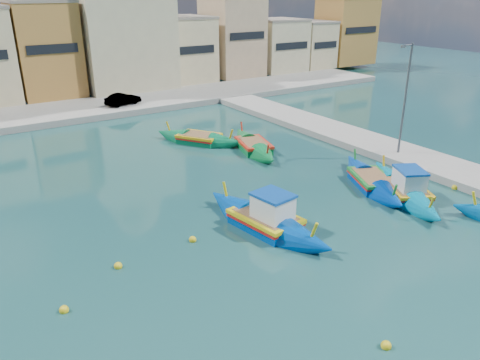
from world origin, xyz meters
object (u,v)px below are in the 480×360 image
object	(u,v)px
luzzu_turquoise_cabin	(404,190)
luzzu_blue_south	(372,182)
church_block	(118,17)
luzzu_blue_cabin	(266,221)
luzzu_cyan_mid	(254,147)
quay_street_lamp	(405,99)
luzzu_green	(199,140)

from	to	relation	value
luzzu_turquoise_cabin	luzzu_blue_south	bearing A→B (deg)	101.57
church_block	luzzu_blue_south	bearing A→B (deg)	-86.65
luzzu_turquoise_cabin	luzzu_blue_cabin	bearing A→B (deg)	172.32
luzzu_cyan_mid	luzzu_blue_south	world-z (taller)	luzzu_cyan_mid
quay_street_lamp	luzzu_blue_south	size ratio (longest dim) A/B	0.94
luzzu_blue_cabin	luzzu_green	size ratio (longest dim) A/B	1.18
luzzu_green	luzzu_blue_south	bearing A→B (deg)	-71.11
luzzu_turquoise_cabin	luzzu_cyan_mid	bearing A→B (deg)	102.04
luzzu_green	luzzu_blue_cabin	bearing A→B (deg)	-105.79
luzzu_cyan_mid	church_block	bearing A→B (deg)	90.09
luzzu_blue_cabin	luzzu_turquoise_cabin	bearing A→B (deg)	-7.68
luzzu_blue_south	luzzu_green	bearing A→B (deg)	108.89
luzzu_blue_cabin	luzzu_green	world-z (taller)	luzzu_blue_cabin
luzzu_blue_cabin	quay_street_lamp	bearing A→B (deg)	13.04
luzzu_blue_cabin	church_block	bearing A→B (deg)	79.99
church_block	luzzu_blue_south	size ratio (longest dim) A/B	2.26
luzzu_blue_cabin	luzzu_blue_south	world-z (taller)	luzzu_blue_cabin
quay_street_lamp	luzzu_blue_south	world-z (taller)	quay_street_lamp
luzzu_blue_cabin	luzzu_green	distance (m)	14.95
luzzu_blue_cabin	luzzu_blue_south	xyz separation A→B (m)	(8.71, 0.83, -0.12)
church_block	luzzu_cyan_mid	size ratio (longest dim) A/B	2.23
church_block	luzzu_blue_south	world-z (taller)	church_block
luzzu_turquoise_cabin	luzzu_green	world-z (taller)	luzzu_turquoise_cabin
luzzu_turquoise_cabin	luzzu_green	bearing A→B (deg)	107.95
church_block	luzzu_green	xyz separation A→B (m)	(-2.51, -22.86, -8.14)
quay_street_lamp	luzzu_blue_cabin	bearing A→B (deg)	-166.96
quay_street_lamp	luzzu_blue_cabin	size ratio (longest dim) A/B	0.89
church_block	quay_street_lamp	world-z (taller)	church_block
quay_street_lamp	church_block	bearing A→B (deg)	102.35
luzzu_cyan_mid	luzzu_green	xyz separation A→B (m)	(-2.55, 3.86, 0.00)
luzzu_blue_south	church_block	bearing A→B (deg)	93.35
luzzu_cyan_mid	luzzu_blue_south	xyz separation A→B (m)	(2.09, -9.70, -0.00)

